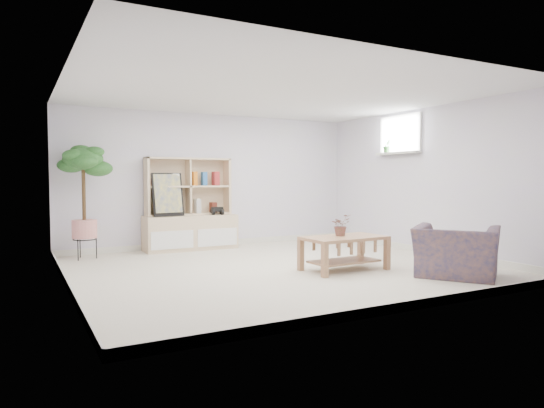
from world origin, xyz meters
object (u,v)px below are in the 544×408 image
armchair (456,248)px  floor_tree (84,202)px  storage_unit (190,204)px  coffee_table (344,253)px

armchair → floor_tree: bearing=12.3°
storage_unit → coffee_table: bearing=-66.5°
storage_unit → coffee_table: size_ratio=1.43×
floor_tree → armchair: size_ratio=1.79×
floor_tree → storage_unit: bearing=6.2°
storage_unit → armchair: bearing=-60.3°
armchair → coffee_table: bearing=8.1°
storage_unit → armchair: (2.18, -3.84, -0.43)m
coffee_table → armchair: (0.97, -1.03, 0.14)m
coffee_table → floor_tree: (-2.97, 2.61, 0.65)m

